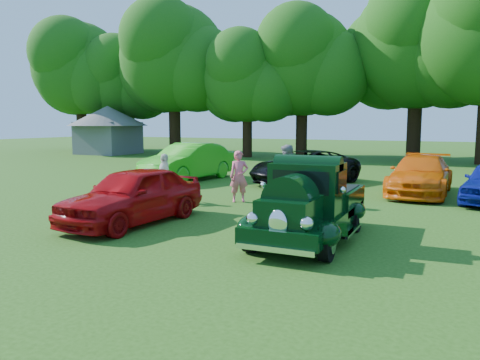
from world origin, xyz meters
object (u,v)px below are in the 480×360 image
at_px(red_convertible, 133,195).
at_px(spectator_grey, 288,175).
at_px(hero_pickup, 310,206).
at_px(back_car_lime, 188,162).
at_px(spectator_pink, 239,176).
at_px(spectator_white, 164,178).
at_px(gazebo, 108,124).
at_px(back_car_orange, 421,175).
at_px(back_car_black, 305,167).

xyz_separation_m(red_convertible, spectator_grey, (2.66, 4.27, 0.21)).
relative_size(hero_pickup, back_car_lime, 0.88).
bearing_deg(back_car_lime, hero_pickup, -38.42).
relative_size(red_convertible, back_car_lime, 0.85).
relative_size(spectator_pink, spectator_white, 1.06).
distance_m(spectator_grey, gazebo, 26.91).
bearing_deg(hero_pickup, red_convertible, -176.46).
distance_m(spectator_white, gazebo, 24.91).
height_order(back_car_orange, gazebo, gazebo).
bearing_deg(back_car_black, gazebo, 176.52).
xyz_separation_m(hero_pickup, spectator_pink, (-3.48, 3.78, 0.09)).
distance_m(hero_pickup, gazebo, 30.91).
distance_m(red_convertible, gazebo, 27.89).
height_order(back_car_black, spectator_pink, spectator_pink).
relative_size(back_car_lime, back_car_black, 0.99).
distance_m(back_car_lime, gazebo, 19.71).
bearing_deg(hero_pickup, back_car_lime, 134.84).
distance_m(red_convertible, back_car_lime, 8.93).
relative_size(red_convertible, back_car_orange, 0.88).
distance_m(hero_pickup, back_car_orange, 8.14).
distance_m(back_car_orange, spectator_white, 9.02).
distance_m(back_car_lime, spectator_white, 5.69).
distance_m(spectator_pink, gazebo, 25.81).
bearing_deg(back_car_orange, back_car_black, 169.31).
height_order(back_car_lime, spectator_white, back_car_lime).
height_order(back_car_orange, spectator_grey, spectator_grey).
xyz_separation_m(hero_pickup, spectator_white, (-5.66, 2.76, 0.04)).
xyz_separation_m(back_car_black, back_car_orange, (4.61, -1.07, -0.01)).
xyz_separation_m(spectator_grey, gazebo, (-21.22, 16.48, 1.46)).
bearing_deg(spectator_pink, hero_pickup, -80.13).
bearing_deg(spectator_white, back_car_black, -39.35).
height_order(back_car_black, gazebo, gazebo).
bearing_deg(spectator_grey, back_car_orange, 58.86).
bearing_deg(back_car_orange, spectator_grey, -129.79).
bearing_deg(back_car_lime, red_convertible, -60.98).
distance_m(back_car_orange, gazebo, 27.84).
height_order(red_convertible, back_car_black, red_convertible).
height_order(back_car_black, back_car_orange, back_car_black).
height_order(back_car_lime, gazebo, gazebo).
height_order(back_car_orange, spectator_white, spectator_white).
height_order(back_car_black, spectator_grey, spectator_grey).
bearing_deg(spectator_white, hero_pickup, -131.57).
bearing_deg(spectator_white, red_convertible, -175.51).
height_order(hero_pickup, spectator_white, hero_pickup).
height_order(hero_pickup, back_car_orange, hero_pickup).
bearing_deg(back_car_orange, spectator_white, -142.45).
relative_size(back_car_black, spectator_white, 3.23).
xyz_separation_m(red_convertible, spectator_pink, (1.07, 4.06, 0.11)).
bearing_deg(spectator_white, back_car_lime, 7.98).
height_order(hero_pickup, red_convertible, hero_pickup).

